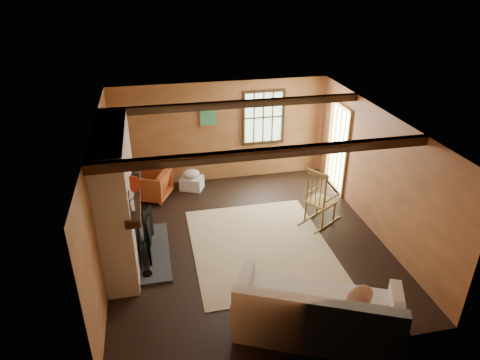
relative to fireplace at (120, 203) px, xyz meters
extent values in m
plane|color=black|center=(2.23, 0.00, -1.10)|extent=(5.50, 5.50, 0.00)
cube|color=#AC633D|center=(2.23, 2.75, 0.10)|extent=(5.00, 0.02, 2.40)
cube|color=#AC633D|center=(2.23, -2.75, 0.10)|extent=(5.00, 0.02, 2.40)
cube|color=#AC633D|center=(-0.27, 0.00, 0.10)|extent=(0.02, 5.50, 2.40)
cube|color=#AC633D|center=(4.73, 0.00, 0.10)|extent=(0.02, 5.50, 2.40)
cube|color=silver|center=(2.23, 0.00, 1.30)|extent=(5.00, 5.50, 0.02)
cube|color=black|center=(2.23, -1.20, 1.23)|extent=(5.00, 0.12, 0.14)
cube|color=black|center=(2.23, 1.20, 1.23)|extent=(5.00, 0.12, 0.14)
cube|color=black|center=(3.23, 2.72, 0.40)|extent=(1.02, 0.06, 1.32)
cube|color=#B7D5A3|center=(3.23, 2.75, 0.40)|extent=(0.90, 0.01, 1.20)
cube|color=black|center=(3.23, 2.73, 0.40)|extent=(0.90, 0.03, 0.02)
cube|color=olive|center=(4.70, 1.70, -0.10)|extent=(0.06, 1.00, 2.06)
cube|color=#B7D5A3|center=(4.73, 1.70, -0.10)|extent=(0.01, 0.80, 1.85)
cube|color=olive|center=(1.93, 2.72, 0.50)|extent=(0.42, 0.03, 0.42)
cube|color=#257160|center=(1.93, 2.71, 0.50)|extent=(0.36, 0.01, 0.36)
cube|color=#9B533C|center=(-0.02, 0.00, 0.10)|extent=(0.50, 2.20, 2.40)
cube|color=black|center=(0.05, 0.00, -0.65)|extent=(0.38, 1.00, 0.85)
cube|color=#38373D|center=(0.48, 0.00, -1.08)|extent=(0.55, 1.80, 0.05)
cube|color=black|center=(0.26, 0.00, 0.25)|extent=(0.22, 2.30, 0.12)
cube|color=black|center=(0.41, -0.28, -0.72)|extent=(0.06, 0.33, 0.66)
cube|color=black|center=(0.41, 0.07, -0.72)|extent=(0.09, 0.33, 0.66)
cube|color=black|center=(0.41, 0.41, -0.72)|extent=(0.18, 0.30, 0.66)
cylinder|color=black|center=(0.35, -0.65, -1.04)|extent=(0.17, 0.17, 0.02)
cylinder|color=black|center=(0.31, -0.68, -0.71)|extent=(0.01, 0.01, 0.69)
cylinder|color=black|center=(0.35, -0.65, -0.71)|extent=(0.01, 0.01, 0.69)
cylinder|color=black|center=(0.38, -0.62, -0.71)|extent=(0.01, 0.01, 0.69)
cylinder|color=white|center=(0.25, -0.90, 0.43)|extent=(0.11, 0.11, 0.24)
sphere|color=white|center=(0.25, -0.90, 0.61)|extent=(0.13, 0.13, 0.13)
cylinder|color=#A32812|center=(0.25, -0.29, 0.47)|extent=(0.32, 0.14, 0.32)
cube|color=black|center=(0.25, 0.14, 0.37)|extent=(0.23, 0.15, 0.12)
cylinder|color=black|center=(0.25, 0.52, 0.35)|extent=(0.08, 0.08, 0.10)
cylinder|color=black|center=(0.25, 0.67, 0.35)|extent=(0.08, 0.08, 0.09)
cube|color=tan|center=(2.43, -0.20, -1.10)|extent=(2.50, 3.00, 0.01)
cube|color=tan|center=(3.82, 0.38, -0.64)|extent=(0.67, 0.68, 0.05)
cube|color=olive|center=(3.65, 0.26, 0.06)|extent=(0.31, 0.43, 0.08)
cylinder|color=olive|center=(4.11, 0.32, -0.87)|extent=(0.04, 0.04, 0.46)
cylinder|color=olive|center=(3.88, 0.66, -0.87)|extent=(0.04, 0.04, 0.46)
cylinder|color=olive|center=(3.76, 0.09, -0.87)|extent=(0.04, 0.04, 0.46)
cylinder|color=olive|center=(3.54, 0.44, -0.87)|extent=(0.04, 0.04, 0.46)
cylinder|color=olive|center=(3.76, 0.09, -0.28)|extent=(0.04, 0.04, 0.78)
cylinder|color=olive|center=(3.54, 0.44, -0.28)|extent=(0.04, 0.04, 0.78)
cylinder|color=olive|center=(3.71, 0.18, -0.30)|extent=(0.02, 0.02, 0.64)
cylinder|color=olive|center=(3.65, 0.26, -0.30)|extent=(0.02, 0.02, 0.64)
cylinder|color=olive|center=(3.59, 0.35, -0.30)|extent=(0.02, 0.02, 0.64)
cube|color=olive|center=(3.95, 0.19, -0.46)|extent=(0.39, 0.27, 0.03)
cube|color=olive|center=(3.70, 0.57, -0.46)|extent=(0.39, 0.27, 0.03)
cube|color=olive|center=(3.94, 0.20, -1.09)|extent=(0.76, 0.52, 0.03)
cube|color=olive|center=(3.71, 0.55, -1.09)|extent=(0.76, 0.52, 0.03)
cube|color=silver|center=(2.69, -2.34, -0.86)|extent=(2.46, 1.84, 0.49)
cube|color=silver|center=(2.52, -2.73, -0.49)|extent=(2.11, 1.08, 0.62)
cube|color=silver|center=(1.73, -1.90, -0.63)|extent=(0.56, 0.98, 0.45)
cube|color=silver|center=(3.66, -2.78, -0.63)|extent=(0.56, 0.98, 0.45)
ellipsoid|color=silver|center=(3.25, -2.47, -0.49)|extent=(0.43, 0.30, 0.40)
cylinder|color=brown|center=(0.30, 2.55, -1.05)|extent=(0.36, 0.11, 0.11)
cylinder|color=brown|center=(0.42, 2.55, -1.05)|extent=(0.36, 0.11, 0.11)
cylinder|color=brown|center=(0.53, 2.55, -1.05)|extent=(0.36, 0.11, 0.11)
cylinder|color=brown|center=(0.30, 2.55, -0.94)|extent=(0.36, 0.11, 0.11)
cylinder|color=brown|center=(0.42, 2.55, -0.94)|extent=(0.36, 0.11, 0.11)
cylinder|color=brown|center=(0.53, 2.55, -0.94)|extent=(0.36, 0.11, 0.11)
cube|color=silver|center=(1.43, 2.35, -0.95)|extent=(0.61, 0.55, 0.30)
ellipsoid|color=silver|center=(1.43, 2.35, -0.71)|extent=(0.46, 0.42, 0.19)
imported|color=#BF6026|center=(0.52, 2.10, -0.77)|extent=(0.95, 0.94, 0.66)
camera|label=1|loc=(0.69, -6.56, 3.62)|focal=32.00mm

